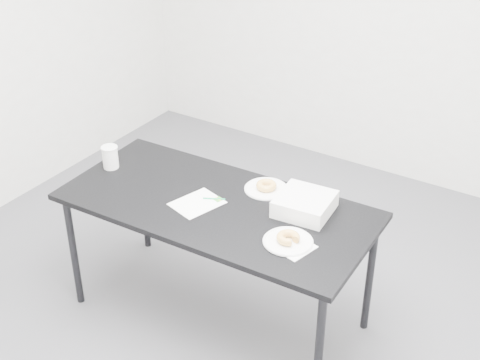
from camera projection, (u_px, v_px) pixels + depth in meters
The scene contains 14 objects.
floor at pixel (227, 293), 4.20m from camera, with size 4.00×4.00×0.00m, color #545359.
wall_back at pixel (372, 5), 4.97m from camera, with size 4.00×0.02×2.70m, color white.
table at pixel (217, 213), 3.67m from camera, with size 1.74×0.86×0.79m.
scorecard at pixel (197, 203), 3.64m from camera, with size 0.21×0.26×0.00m, color white.
logo_patch at pixel (218, 199), 3.68m from camera, with size 0.04×0.04×0.00m, color green.
pen at pixel (214, 199), 3.68m from camera, with size 0.01×0.01×0.12m, color #0C8550.
napkin at pixel (293, 247), 3.30m from camera, with size 0.18×0.18×0.00m, color white.
plate_near at pixel (288, 241), 3.33m from camera, with size 0.25×0.25×0.01m, color white.
donut_near at pixel (288, 238), 3.32m from camera, with size 0.12×0.12×0.04m, color gold.
plate_far at pixel (266, 189), 3.77m from camera, with size 0.25×0.25×0.01m, color white.
donut_far at pixel (266, 185), 3.76m from camera, with size 0.12×0.12×0.04m, color gold.
coffee_cup at pixel (110, 157), 3.96m from camera, with size 0.09×0.09×0.14m, color white.
cup_lid at pixel (263, 185), 3.80m from camera, with size 0.09×0.09×0.01m, color white.
bakery_box at pixel (305, 204), 3.55m from camera, with size 0.28×0.28×0.09m, color silver.
Camera 1 is at (1.81, -2.71, 2.74)m, focal length 50.00 mm.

